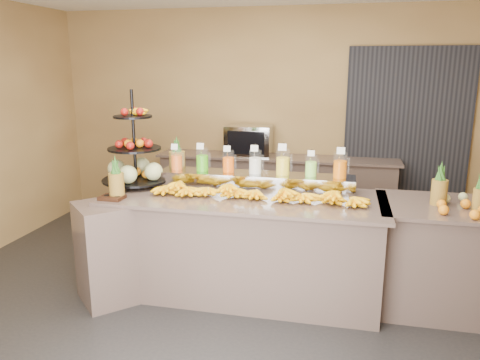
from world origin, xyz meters
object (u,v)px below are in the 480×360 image
(banana_heap, at_px, (256,191))
(fruit_stand, at_px, (139,161))
(right_fruit_pile, at_px, (459,202))
(oven_warmer, at_px, (249,140))
(pitcher_tray, at_px, (255,181))
(condiment_caddy, at_px, (112,198))

(banana_heap, distance_m, fruit_stand, 1.23)
(right_fruit_pile, distance_m, oven_warmer, 2.91)
(pitcher_tray, bearing_deg, fruit_stand, -175.21)
(condiment_caddy, bearing_deg, right_fruit_pile, 6.40)
(oven_warmer, bearing_deg, pitcher_tray, -77.08)
(pitcher_tray, distance_m, right_fruit_pile, 1.76)
(pitcher_tray, height_order, oven_warmer, oven_warmer)
(pitcher_tray, distance_m, condiment_caddy, 1.32)
(banana_heap, bearing_deg, oven_warmer, 103.27)
(condiment_caddy, xyz_separation_m, oven_warmer, (0.76, 2.30, 0.18))
(fruit_stand, relative_size, condiment_caddy, 4.52)
(condiment_caddy, distance_m, right_fruit_pile, 2.91)
(fruit_stand, bearing_deg, pitcher_tray, 21.46)
(fruit_stand, bearing_deg, banana_heap, 5.97)
(fruit_stand, bearing_deg, condiment_caddy, -76.26)
(pitcher_tray, relative_size, banana_heap, 0.95)
(pitcher_tray, relative_size, condiment_caddy, 9.06)
(right_fruit_pile, xyz_separation_m, oven_warmer, (-2.13, 1.98, 0.13))
(pitcher_tray, height_order, banana_heap, banana_heap)
(banana_heap, height_order, fruit_stand, fruit_stand)
(pitcher_tray, height_order, fruit_stand, fruit_stand)
(banana_heap, bearing_deg, pitcher_tray, 102.21)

